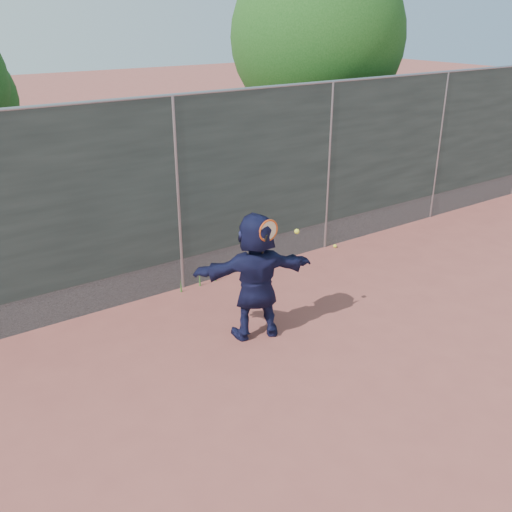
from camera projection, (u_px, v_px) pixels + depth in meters
ground at (327, 398)px, 6.53m from camera, size 80.00×80.00×0.00m
player at (256, 276)px, 7.49m from camera, size 1.70×1.02×1.75m
ball_ground at (335, 246)px, 10.68m from camera, size 0.07×0.07×0.07m
fence at (177, 192)px, 8.55m from camera, size 20.00×0.06×3.03m
swing_action at (271, 232)px, 7.14m from camera, size 0.69×0.15×0.51m
tree_right at (322, 42)px, 11.94m from camera, size 3.78×3.60×5.39m
weed_clump at (202, 278)px, 9.19m from camera, size 0.68×0.07×0.30m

